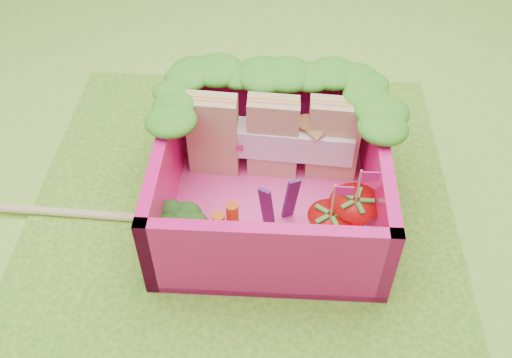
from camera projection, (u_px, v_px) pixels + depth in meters
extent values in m
plane|color=#83D43C|center=(243.00, 202.00, 3.60)|extent=(14.00, 14.00, 0.00)
cube|color=#57A024|center=(243.00, 201.00, 3.59)|extent=(2.60, 2.60, 0.03)
cube|color=#FF419D|center=(270.00, 205.00, 3.51)|extent=(1.30, 1.30, 0.05)
cube|color=#FE1578|center=(274.00, 111.00, 3.76)|extent=(1.30, 0.07, 0.55)
cube|color=#FE1578|center=(267.00, 262.00, 2.91)|extent=(1.30, 0.07, 0.55)
cube|color=#FE1578|center=(167.00, 173.00, 3.36)|extent=(0.07, 1.30, 0.55)
cube|color=#FE1578|center=(377.00, 181.00, 3.31)|extent=(0.07, 1.30, 0.55)
ellipsoid|color=#378418|center=(194.00, 69.00, 3.52)|extent=(0.30, 0.30, 0.11)
ellipsoid|color=#378418|center=(217.00, 70.00, 3.52)|extent=(0.30, 0.30, 0.11)
ellipsoid|color=#378418|center=(240.00, 71.00, 3.51)|extent=(0.30, 0.30, 0.11)
ellipsoid|color=#378418|center=(264.00, 71.00, 3.51)|extent=(0.30, 0.30, 0.11)
ellipsoid|color=#378418|center=(287.00, 72.00, 3.50)|extent=(0.30, 0.30, 0.11)
ellipsoid|color=#378418|center=(310.00, 73.00, 3.50)|extent=(0.30, 0.30, 0.11)
ellipsoid|color=#378418|center=(333.00, 74.00, 3.49)|extent=(0.30, 0.30, 0.11)
ellipsoid|color=#378418|center=(357.00, 74.00, 3.48)|extent=(0.30, 0.30, 0.11)
ellipsoid|color=#378418|center=(169.00, 118.00, 3.19)|extent=(0.27, 0.27, 0.10)
ellipsoid|color=#378418|center=(173.00, 103.00, 3.29)|extent=(0.27, 0.27, 0.10)
ellipsoid|color=#378418|center=(177.00, 88.00, 3.38)|extent=(0.27, 0.27, 0.10)
ellipsoid|color=#378418|center=(180.00, 75.00, 3.48)|extent=(0.27, 0.27, 0.10)
ellipsoid|color=#378418|center=(378.00, 126.00, 3.15)|extent=(0.27, 0.27, 0.10)
ellipsoid|color=#378418|center=(375.00, 110.00, 3.24)|extent=(0.27, 0.27, 0.10)
ellipsoid|color=#378418|center=(373.00, 95.00, 3.34)|extent=(0.27, 0.27, 0.10)
ellipsoid|color=#378418|center=(371.00, 81.00, 3.44)|extent=(0.27, 0.27, 0.10)
cube|color=tan|center=(213.00, 134.00, 3.52)|extent=(0.32, 0.17, 0.55)
cube|color=tan|center=(273.00, 137.00, 3.51)|extent=(0.32, 0.17, 0.55)
cube|color=tan|center=(333.00, 139.00, 3.49)|extent=(0.32, 0.17, 0.55)
cube|color=white|center=(273.00, 140.00, 3.53)|extent=(1.01, 0.24, 0.20)
cylinder|color=#65994A|center=(182.00, 236.00, 3.23)|extent=(0.12, 0.12, 0.13)
ellipsoid|color=#1B5216|center=(180.00, 222.00, 3.14)|extent=(0.34, 0.34, 0.12)
cylinder|color=#D85B12|center=(219.00, 231.00, 3.16)|extent=(0.07, 0.07, 0.27)
cylinder|color=#D85B12|center=(233.00, 222.00, 3.20)|extent=(0.07, 0.07, 0.29)
cube|color=#4D1957|center=(267.00, 208.00, 3.21)|extent=(0.07, 0.05, 0.38)
cube|color=#4D1957|center=(291.00, 199.00, 3.26)|extent=(0.07, 0.05, 0.38)
cone|color=red|center=(329.00, 231.00, 3.18)|extent=(0.25, 0.25, 0.25)
cylinder|color=#D4BE77|center=(333.00, 201.00, 3.00)|extent=(0.01, 0.01, 0.24)
cube|color=#DB2487|center=(344.00, 191.00, 2.94)|extent=(0.10, 0.01, 0.06)
cone|color=red|center=(353.00, 219.00, 3.22)|extent=(0.29, 0.29, 0.29)
cylinder|color=#D4BE77|center=(359.00, 186.00, 3.03)|extent=(0.01, 0.01, 0.24)
cube|color=#DB2487|center=(370.00, 176.00, 2.97)|extent=(0.10, 0.01, 0.06)
cube|color=#63AA35|center=(353.00, 209.00, 3.43)|extent=(0.29, 0.26, 0.05)
cube|color=#63AA35|center=(356.00, 243.00, 3.24)|extent=(0.30, 0.24, 0.05)
cube|color=#63AA35|center=(297.00, 248.00, 3.22)|extent=(0.29, 0.26, 0.05)
cube|color=#E7C57F|center=(76.00, 214.00, 3.47)|extent=(2.36, 0.14, 0.04)
cube|color=#E7C57F|center=(86.00, 213.00, 3.48)|extent=(2.36, 0.14, 0.04)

